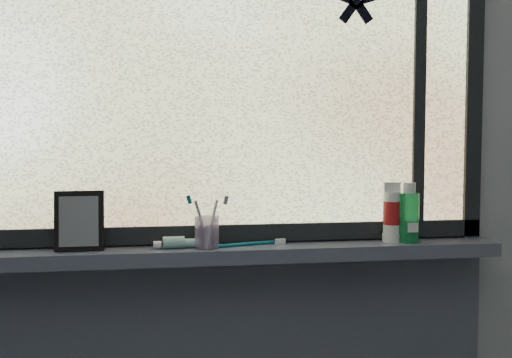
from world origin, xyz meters
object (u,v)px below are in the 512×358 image
at_px(toothbrush_cup, 207,232).
at_px(cream_tube, 392,210).
at_px(vanity_mirror, 79,221).
at_px(mouthwash_bottle, 409,213).

bearing_deg(toothbrush_cup, cream_tube, 2.31).
bearing_deg(vanity_mirror, mouthwash_bottle, -3.17).
bearing_deg(cream_tube, mouthwash_bottle, -25.40).
relative_size(vanity_mirror, mouthwash_bottle, 1.12).
bearing_deg(vanity_mirror, toothbrush_cup, -5.07).
height_order(vanity_mirror, cream_tube, vanity_mirror).
relative_size(vanity_mirror, cream_tube, 1.29).
bearing_deg(toothbrush_cup, mouthwash_bottle, 0.12).
distance_m(mouthwash_bottle, cream_tube, 0.05).
bearing_deg(mouthwash_bottle, toothbrush_cup, -179.88).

